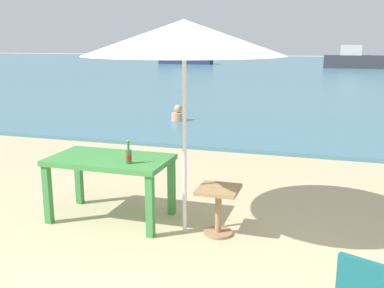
{
  "coord_description": "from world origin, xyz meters",
  "views": [
    {
      "loc": [
        1.39,
        -3.13,
        2.1
      ],
      "look_at": [
        -0.51,
        3.0,
        0.6
      ],
      "focal_mm": 41.87,
      "sensor_mm": 36.0,
      "label": 1
    }
  ],
  "objects_px": {
    "beer_bottle_amber": "(129,155)",
    "side_table_wood": "(218,204)",
    "picnic_table_green": "(110,166)",
    "boat_sailboat": "(355,60)",
    "swimmer_person": "(178,114)",
    "patio_umbrella": "(184,38)",
    "boat_ferry": "(185,57)"
  },
  "relations": [
    {
      "from": "boat_sailboat",
      "to": "side_table_wood",
      "type": "bearing_deg",
      "value": -94.97
    },
    {
      "from": "beer_bottle_amber",
      "to": "patio_umbrella",
      "type": "bearing_deg",
      "value": 6.19
    },
    {
      "from": "side_table_wood",
      "to": "boat_sailboat",
      "type": "distance_m",
      "value": 30.61
    },
    {
      "from": "beer_bottle_amber",
      "to": "swimmer_person",
      "type": "distance_m",
      "value": 6.56
    },
    {
      "from": "beer_bottle_amber",
      "to": "boat_ferry",
      "type": "xyz_separation_m",
      "value": [
        -10.01,
        32.62,
        -0.18
      ]
    },
    {
      "from": "beer_bottle_amber",
      "to": "picnic_table_green",
      "type": "bearing_deg",
      "value": 152.08
    },
    {
      "from": "picnic_table_green",
      "to": "boat_sailboat",
      "type": "bearing_deg",
      "value": 82.56
    },
    {
      "from": "boat_ferry",
      "to": "side_table_wood",
      "type": "bearing_deg",
      "value": -71.29
    },
    {
      "from": "side_table_wood",
      "to": "boat_ferry",
      "type": "xyz_separation_m",
      "value": [
        -11.01,
        32.5,
        0.32
      ]
    },
    {
      "from": "picnic_table_green",
      "to": "boat_ferry",
      "type": "distance_m",
      "value": 33.86
    },
    {
      "from": "beer_bottle_amber",
      "to": "boat_ferry",
      "type": "distance_m",
      "value": 34.12
    },
    {
      "from": "boat_ferry",
      "to": "boat_sailboat",
      "type": "distance_m",
      "value": 13.81
    },
    {
      "from": "side_table_wood",
      "to": "swimmer_person",
      "type": "bearing_deg",
      "value": 112.7
    },
    {
      "from": "side_table_wood",
      "to": "boat_ferry",
      "type": "bearing_deg",
      "value": 108.71
    },
    {
      "from": "patio_umbrella",
      "to": "side_table_wood",
      "type": "xyz_separation_m",
      "value": [
        0.37,
        0.05,
        -1.76
      ]
    },
    {
      "from": "swimmer_person",
      "to": "boat_sailboat",
      "type": "distance_m",
      "value": 24.84
    },
    {
      "from": "picnic_table_green",
      "to": "swimmer_person",
      "type": "relative_size",
      "value": 3.41
    },
    {
      "from": "picnic_table_green",
      "to": "boat_sailboat",
      "type": "height_order",
      "value": "boat_sailboat"
    },
    {
      "from": "swimmer_person",
      "to": "beer_bottle_amber",
      "type": "bearing_deg",
      "value": -75.81
    },
    {
      "from": "beer_bottle_amber",
      "to": "side_table_wood",
      "type": "distance_m",
      "value": 1.12
    },
    {
      "from": "beer_bottle_amber",
      "to": "side_table_wood",
      "type": "xyz_separation_m",
      "value": [
        1.0,
        0.11,
        -0.5
      ]
    },
    {
      "from": "beer_bottle_amber",
      "to": "side_table_wood",
      "type": "height_order",
      "value": "beer_bottle_amber"
    },
    {
      "from": "beer_bottle_amber",
      "to": "boat_sailboat",
      "type": "height_order",
      "value": "boat_sailboat"
    },
    {
      "from": "beer_bottle_amber",
      "to": "boat_sailboat",
      "type": "xyz_separation_m",
      "value": [
        3.65,
        30.6,
        -0.18
      ]
    },
    {
      "from": "patio_umbrella",
      "to": "beer_bottle_amber",
      "type": "bearing_deg",
      "value": -173.81
    },
    {
      "from": "patio_umbrella",
      "to": "swimmer_person",
      "type": "height_order",
      "value": "patio_umbrella"
    },
    {
      "from": "boat_ferry",
      "to": "boat_sailboat",
      "type": "height_order",
      "value": "boat_ferry"
    },
    {
      "from": "beer_bottle_amber",
      "to": "swimmer_person",
      "type": "xyz_separation_m",
      "value": [
        -1.6,
        6.33,
        -0.61
      ]
    },
    {
      "from": "patio_umbrella",
      "to": "side_table_wood",
      "type": "relative_size",
      "value": 4.26
    },
    {
      "from": "swimmer_person",
      "to": "side_table_wood",
      "type": "bearing_deg",
      "value": -67.3
    },
    {
      "from": "beer_bottle_amber",
      "to": "side_table_wood",
      "type": "bearing_deg",
      "value": 6.48
    },
    {
      "from": "picnic_table_green",
      "to": "patio_umbrella",
      "type": "bearing_deg",
      "value": -6.26
    }
  ]
}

